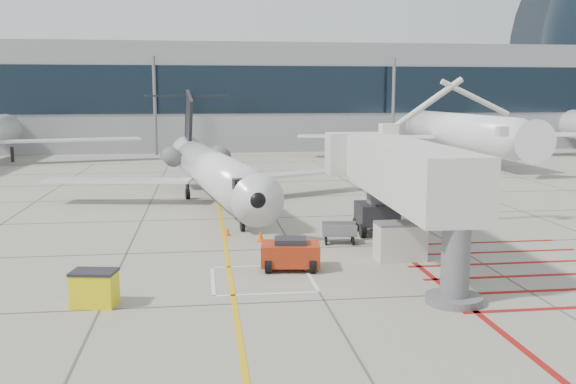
{
  "coord_description": "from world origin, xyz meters",
  "views": [
    {
      "loc": [
        -4.29,
        -26.27,
        7.5
      ],
      "look_at": [
        0.0,
        6.0,
        2.5
      ],
      "focal_mm": 40.0,
      "sensor_mm": 36.0,
      "label": 1
    }
  ],
  "objects": [
    {
      "name": "cone_nose",
      "position": [
        -3.1,
        7.34,
        0.23
      ],
      "size": [
        0.33,
        0.33,
        0.45
      ],
      "primitive_type": "cone",
      "color": "#FB550D",
      "rests_on": "ground_plane"
    },
    {
      "name": "baggage_cart",
      "position": [
        2.47,
        4.83,
        0.54
      ],
      "size": [
        1.87,
        1.34,
        1.09
      ],
      "primitive_type": null,
      "rotation": [
        0.0,
        0.0,
        -0.16
      ],
      "color": "slate",
      "rests_on": "ground_plane"
    },
    {
      "name": "spill_bin",
      "position": [
        -8.22,
        -3.53,
        0.65
      ],
      "size": [
        1.67,
        1.27,
        1.31
      ],
      "primitive_type": null,
      "rotation": [
        0.0,
        0.0,
        -0.19
      ],
      "color": "yellow",
      "rests_on": "ground_plane"
    },
    {
      "name": "regional_jet",
      "position": [
        -3.28,
        15.03,
        3.81
      ],
      "size": [
        27.31,
        32.31,
        7.62
      ],
      "primitive_type": null,
      "rotation": [
        0.0,
        0.0,
        0.16
      ],
      "color": "silver",
      "rests_on": "ground_plane"
    },
    {
      "name": "terminal_glass_band",
      "position": [
        10.0,
        55.95,
        8.0
      ],
      "size": [
        180.0,
        0.1,
        6.0
      ],
      "primitive_type": "cube",
      "color": "black",
      "rests_on": "ground_plane"
    },
    {
      "name": "cone_side",
      "position": [
        -1.47,
        5.74,
        0.29
      ],
      "size": [
        0.41,
        0.41,
        0.57
      ],
      "primitive_type": "cone",
      "color": "#F7560D",
      "rests_on": "ground_plane"
    },
    {
      "name": "bg_aircraft_c",
      "position": [
        24.4,
        46.0,
        5.91
      ],
      "size": [
        35.44,
        39.38,
        11.81
      ],
      "primitive_type": null,
      "color": "silver",
      "rests_on": "ground_plane"
    },
    {
      "name": "ground_plane",
      "position": [
        0.0,
        0.0,
        0.0
      ],
      "size": [
        260.0,
        260.0,
        0.0
      ],
      "primitive_type": "plane",
      "color": "gray",
      "rests_on": "ground"
    },
    {
      "name": "pushback_tug",
      "position": [
        -0.65,
        0.32,
        0.73
      ],
      "size": [
        2.68,
        1.87,
        1.46
      ],
      "primitive_type": null,
      "rotation": [
        0.0,
        0.0,
        -0.13
      ],
      "color": "#A82B10",
      "rests_on": "ground_plane"
    },
    {
      "name": "jet_bridge",
      "position": [
        4.77,
        1.14,
        3.54
      ],
      "size": [
        8.85,
        17.92,
        7.08
      ],
      "primitive_type": null,
      "rotation": [
        0.0,
        0.0,
        -0.03
      ],
      "color": "silver",
      "rests_on": "ground_plane"
    },
    {
      "name": "terminal_building",
      "position": [
        10.0,
        70.0,
        7.0
      ],
      "size": [
        180.0,
        28.0,
        14.0
      ],
      "primitive_type": "cube",
      "color": "gray",
      "rests_on": "ground_plane"
    },
    {
      "name": "ground_power_unit",
      "position": [
        4.51,
        1.27,
        0.87
      ],
      "size": [
        2.21,
        1.32,
        1.73
      ],
      "primitive_type": null,
      "rotation": [
        0.0,
        0.0,
        0.02
      ],
      "color": "beige",
      "rests_on": "ground_plane"
    }
  ]
}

